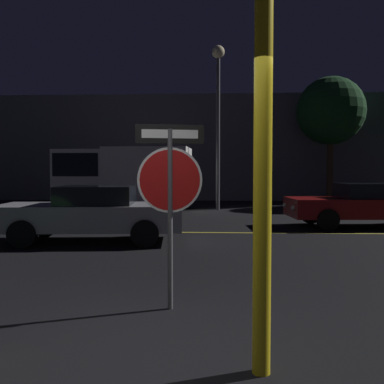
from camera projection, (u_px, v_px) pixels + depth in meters
The scene contains 10 objects.
ground_plane at pixel (137, 367), 3.54m from camera, with size 260.00×260.00×0.00m, color black.
road_center_stripe at pixel (189, 232), 11.34m from camera, with size 43.80×0.12×0.01m, color gold.
stop_sign at pixel (170, 181), 4.97m from camera, with size 0.79×0.19×2.16m.
yellow_pole_right at pixel (263, 156), 3.35m from camera, with size 0.15×0.15×3.48m, color yellow.
passing_car_2 at pixel (92, 213), 9.81m from camera, with size 4.35×2.07×1.29m.
passing_car_3 at pixel (366, 205), 12.45m from camera, with size 4.61×2.04×1.27m.
delivery_truck at pixel (120, 174), 18.12m from camera, with size 5.67×2.69×2.61m.
street_lamp at pixel (218, 94), 17.85m from camera, with size 0.54×0.54×6.86m.
tree_0 at pixel (331, 111), 21.93m from camera, with size 3.48×3.48×6.47m.
building_backdrop at pixel (205, 149), 25.45m from camera, with size 26.91×3.78×5.90m, color #4C4C56.
Camera 1 is at (0.63, -3.44, 1.62)m, focal length 40.00 mm.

